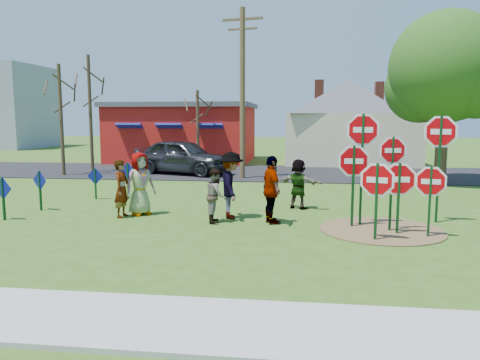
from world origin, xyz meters
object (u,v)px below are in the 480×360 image
object	(u,v)px
stop_sign_a	(377,185)
utility_pole	(242,90)
suv	(183,156)
person_a	(140,184)
stop_sign_c	(392,162)
stop_sign_b	(363,140)
person_b	(122,189)
leafy_tree	(448,73)
stop_sign_d	(440,141)

from	to	relation	value
stop_sign_a	utility_pole	world-z (taller)	utility_pole
suv	utility_pole	bearing A→B (deg)	-92.07
stop_sign_a	person_a	xyz separation A→B (m)	(-6.59, 2.19, -0.38)
person_a	suv	size ratio (longest dim) A/B	0.36
suv	utility_pole	distance (m)	4.82
utility_pole	stop_sign_c	bearing A→B (deg)	-63.30
person_a	stop_sign_b	bearing A→B (deg)	-51.58
stop_sign_c	suv	xyz separation A→B (m)	(-8.37, 11.39, -0.87)
stop_sign_a	stop_sign_c	xyz separation A→B (m)	(0.52, 0.99, 0.48)
person_a	person_b	distance (m)	0.58
leafy_tree	stop_sign_d	bearing A→B (deg)	-107.07
person_b	leafy_tree	bearing A→B (deg)	-48.86
stop_sign_b	person_b	size ratio (longest dim) A/B	1.88
stop_sign_b	suv	bearing A→B (deg)	128.50
leafy_tree	stop_sign_c	bearing A→B (deg)	-113.07
stop_sign_b	person_a	distance (m)	6.60
stop_sign_a	stop_sign_c	bearing A→B (deg)	81.40
stop_sign_c	suv	distance (m)	14.17
stop_sign_b	person_a	size ratio (longest dim) A/B	1.67
stop_sign_b	stop_sign_c	distance (m)	1.05
stop_sign_c	stop_sign_d	xyz separation A→B (m)	(1.50, 1.27, 0.46)
stop_sign_c	utility_pole	xyz separation A→B (m)	(-5.08, 10.11, 2.40)
leafy_tree	stop_sign_b	bearing A→B (deg)	-118.10
stop_sign_d	suv	bearing A→B (deg)	143.13
stop_sign_a	stop_sign_b	size ratio (longest dim) A/B	0.63
stop_sign_c	person_a	xyz separation A→B (m)	(-7.10, 1.20, -0.86)
stop_sign_b	utility_pole	size ratio (longest dim) A/B	0.40
stop_sign_a	stop_sign_b	xyz separation A→B (m)	(-0.16, 1.62, 0.98)
stop_sign_b	leafy_tree	xyz separation A→B (m)	(4.66, 8.73, 2.52)
stop_sign_d	stop_sign_a	bearing A→B (deg)	-122.99
person_b	utility_pole	size ratio (longest dim) A/B	0.21
stop_sign_d	leafy_tree	world-z (taller)	leafy_tree
stop_sign_a	person_a	bearing A→B (deg)	-179.39
stop_sign_a	suv	bearing A→B (deg)	141.40
stop_sign_a	suv	distance (m)	14.67
stop_sign_a	person_b	distance (m)	7.26
leafy_tree	suv	bearing A→B (deg)	170.69
stop_sign_c	person_b	bearing A→B (deg)	165.11
utility_pole	person_b	bearing A→B (deg)	-104.73
stop_sign_a	leafy_tree	bearing A→B (deg)	85.48
utility_pole	suv	bearing A→B (deg)	158.67
stop_sign_b	person_b	world-z (taller)	stop_sign_b
stop_sign_c	person_b	size ratio (longest dim) A/B	1.52
stop_sign_d	utility_pole	distance (m)	11.20
stop_sign_d	person_a	size ratio (longest dim) A/B	1.65
stop_sign_b	utility_pole	bearing A→B (deg)	117.87
stop_sign_c	leafy_tree	world-z (taller)	leafy_tree
stop_sign_a	suv	world-z (taller)	stop_sign_a
stop_sign_c	leafy_tree	distance (m)	10.62
stop_sign_b	stop_sign_d	world-z (taller)	stop_sign_b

